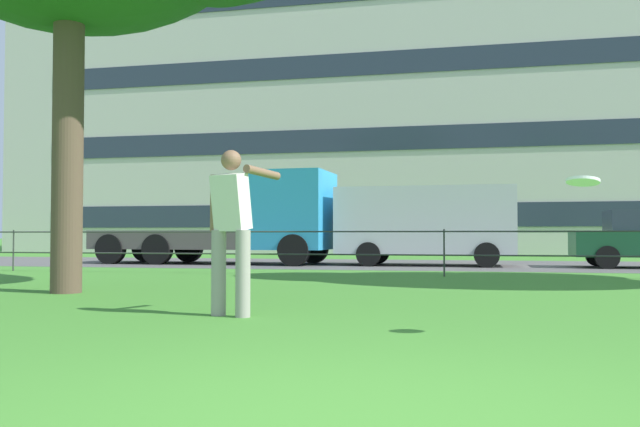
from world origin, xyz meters
The scene contains 8 objects.
ground_plane centered at (0.00, 0.00, 0.00)m, with size 300.00×300.00×0.00m, color #42842D.
street_strip centered at (0.00, 17.13, 0.00)m, with size 80.00×7.35×0.01m, color #565454.
park_fence centered at (0.00, 11.36, 0.68)m, with size 31.14×0.04×1.00m.
person_thrower centered at (-2.00, 3.82, 0.97)m, with size 0.67×0.75×1.79m.
frisbee centered at (1.43, 2.83, 1.32)m, with size 0.35×0.35×0.08m.
flatbed_truck_far_right centered at (-6.03, 16.30, 1.22)m, with size 7.38×2.66×2.75m.
panel_van_right centered at (-0.69, 16.44, 1.27)m, with size 5.02×2.13×2.24m.
apartment_building_background centered at (-3.93, 35.24, 7.43)m, with size 40.18×14.03×14.85m.
Camera 1 is at (0.50, -3.04, 0.87)m, focal length 37.68 mm.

